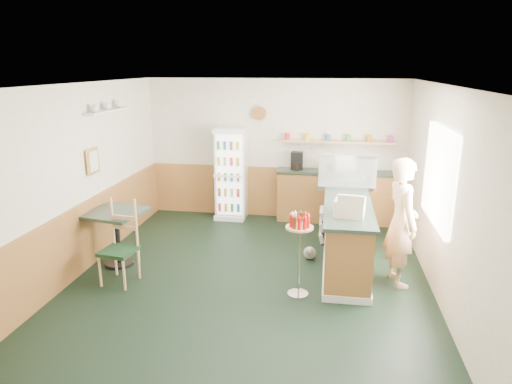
% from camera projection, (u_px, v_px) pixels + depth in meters
% --- Properties ---
extents(ground, '(6.00, 6.00, 0.00)m').
position_uv_depth(ground, '(248.00, 282.00, 6.40)').
color(ground, black).
rests_on(ground, ground).
extents(room_envelope, '(5.04, 6.02, 2.72)m').
position_uv_depth(room_envelope, '(241.00, 164.00, 6.72)').
color(room_envelope, beige).
rests_on(room_envelope, ground).
extents(service_counter, '(0.68, 3.01, 1.01)m').
position_uv_depth(service_counter, '(345.00, 230.00, 7.10)').
color(service_counter, '#AD7438').
rests_on(service_counter, ground).
extents(back_counter, '(2.24, 0.42, 1.69)m').
position_uv_depth(back_counter, '(335.00, 194.00, 8.74)').
color(back_counter, '#AD7438').
rests_on(back_counter, ground).
extents(drinks_fridge, '(0.59, 0.52, 1.79)m').
position_uv_depth(drinks_fridge, '(231.00, 174.00, 8.89)').
color(drinks_fridge, white).
rests_on(drinks_fridge, ground).
extents(display_case, '(0.92, 0.48, 0.52)m').
position_uv_depth(display_case, '(347.00, 172.00, 7.38)').
color(display_case, silver).
rests_on(display_case, service_counter).
extents(cash_register, '(0.44, 0.46, 0.22)m').
position_uv_depth(cash_register, '(350.00, 207.00, 6.05)').
color(cash_register, beige).
rests_on(cash_register, service_counter).
extents(shopkeeper, '(0.57, 0.68, 1.78)m').
position_uv_depth(shopkeeper, '(401.00, 222.00, 6.15)').
color(shopkeeper, tan).
rests_on(shopkeeper, ground).
extents(condiment_stand, '(0.36, 0.36, 1.11)m').
position_uv_depth(condiment_stand, '(299.00, 240.00, 5.85)').
color(condiment_stand, silver).
rests_on(condiment_stand, ground).
extents(newspaper_rack, '(0.09, 0.45, 0.53)m').
position_uv_depth(newspaper_rack, '(322.00, 225.00, 7.22)').
color(newspaper_rack, black).
rests_on(newspaper_rack, ground).
extents(cafe_table, '(0.90, 0.90, 0.85)m').
position_uv_depth(cafe_table, '(116.00, 227.00, 6.82)').
color(cafe_table, black).
rests_on(cafe_table, ground).
extents(cafe_chair, '(0.49, 0.49, 1.17)m').
position_uv_depth(cafe_chair, '(120.00, 239.00, 6.32)').
color(cafe_chair, black).
rests_on(cafe_chair, ground).
extents(dog_doorstop, '(0.20, 0.26, 0.24)m').
position_uv_depth(dog_doorstop, '(310.00, 253.00, 7.12)').
color(dog_doorstop, gray).
rests_on(dog_doorstop, ground).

